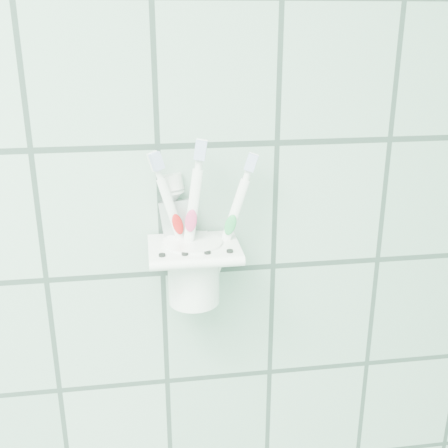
% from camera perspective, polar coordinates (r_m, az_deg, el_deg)
% --- Properties ---
extents(holder_bracket, '(0.11, 0.10, 0.03)m').
position_cam_1_polar(holder_bracket, '(0.69, -3.09, -2.66)').
color(holder_bracket, white).
rests_on(holder_bracket, wall_back).
extents(cup, '(0.07, 0.07, 0.08)m').
position_cam_1_polar(cup, '(0.71, -3.12, -4.55)').
color(cup, white).
rests_on(cup, holder_bracket).
extents(toothbrush_pink, '(0.06, 0.02, 0.19)m').
position_cam_1_polar(toothbrush_pink, '(0.69, -2.68, 0.17)').
color(toothbrush_pink, white).
rests_on(toothbrush_pink, cup).
extents(toothbrush_blue, '(0.06, 0.02, 0.19)m').
position_cam_1_polar(toothbrush_blue, '(0.69, -1.73, -0.05)').
color(toothbrush_blue, white).
rests_on(toothbrush_blue, cup).
extents(toothbrush_orange, '(0.04, 0.02, 0.20)m').
position_cam_1_polar(toothbrush_orange, '(0.68, -4.59, 0.29)').
color(toothbrush_orange, white).
rests_on(toothbrush_orange, cup).
extents(toothpaste_tube, '(0.06, 0.04, 0.16)m').
position_cam_1_polar(toothpaste_tube, '(0.70, -3.68, -0.28)').
color(toothpaste_tube, silver).
rests_on(toothpaste_tube, cup).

